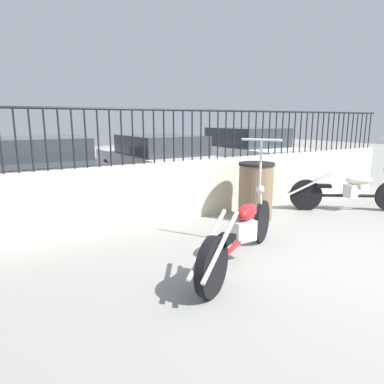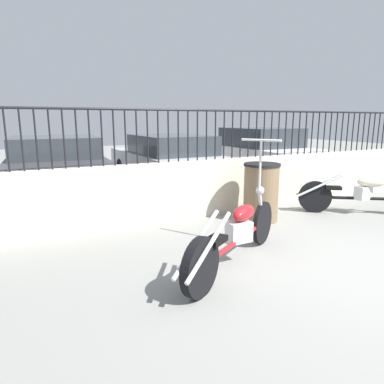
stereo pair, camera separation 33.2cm
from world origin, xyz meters
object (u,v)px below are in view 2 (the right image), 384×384
Objects in this scene: car_white at (256,154)px; trash_bin at (261,192)px; motorcycle_black at (355,192)px; car_dark_grey at (56,167)px; car_silver at (169,161)px; motorcycle_red at (233,236)px.

trash_bin is at bearing 144.47° from car_white.
motorcycle_black is 5.92m from car_dark_grey.
trash_bin is (-1.78, 0.46, 0.10)m from motorcycle_black.
trash_bin is at bearing -158.82° from motorcycle_black.
motorcycle_black is 4.28m from car_silver.
car_dark_grey reaches higher than trash_bin.
motorcycle_red reaches higher than motorcycle_black.
trash_bin is at bearing 11.83° from motorcycle_red.
car_silver is (2.63, 0.09, -0.02)m from car_dark_grey.
car_white is at bearing -88.46° from car_silver.
motorcycle_red is at bearing 164.67° from car_silver.
motorcycle_black is at bearing -124.40° from car_dark_grey.
car_white is (4.06, 4.77, 0.33)m from motorcycle_red.
motorcycle_red is 0.49× the size of car_silver.
car_white reaches higher than car_dark_grey.
motorcycle_red is 4.88m from car_silver.
trash_bin is 4.30m from car_dark_grey.
motorcycle_red is 2.04m from trash_bin.
car_dark_grey is 5.40m from car_white.
motorcycle_black reaches higher than car_dark_grey.
motorcycle_black is 0.45× the size of car_dark_grey.
trash_bin is 0.24× the size of car_dark_grey.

